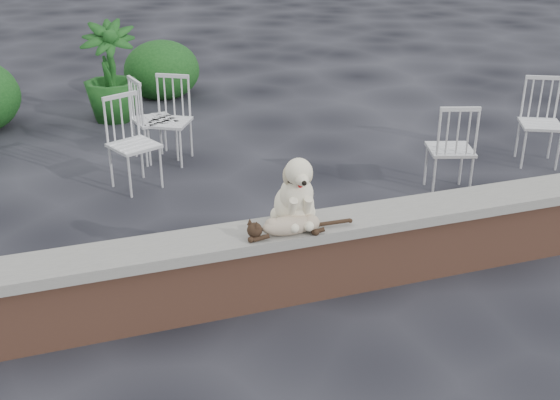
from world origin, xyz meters
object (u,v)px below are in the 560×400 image
object	(u,v)px
chair_d	(541,123)
chair_e	(154,119)
chair_a	(134,144)
chair_b	(169,121)
dog	(294,188)
chair_c	(450,148)
cat	(291,224)
potted_plant_b	(110,72)

from	to	relation	value
chair_d	chair_e	bearing A→B (deg)	-174.64
chair_d	chair_a	bearing A→B (deg)	-163.77
chair_b	chair_a	size ratio (longest dim) A/B	1.00
chair_d	chair_b	bearing A→B (deg)	-173.75
dog	chair_a	xyz separation A→B (m)	(-0.83, 2.39, -0.39)
chair_c	chair_a	xyz separation A→B (m)	(-2.93, 1.12, 0.00)
cat	chair_d	xyz separation A→B (m)	(3.52, 1.79, -0.19)
dog	chair_d	xyz separation A→B (m)	(3.44, 1.64, -0.39)
chair_e	chair_c	bearing A→B (deg)	-136.90
chair_c	potted_plant_b	xyz separation A→B (m)	(-2.89, 3.49, 0.17)
chair_b	chair_d	size ratio (longest dim) A/B	1.00
cat	chair_b	bearing A→B (deg)	100.51
chair_e	chair_a	bearing A→B (deg)	145.40
chair_c	chair_a	bearing A→B (deg)	-3.22
dog	potted_plant_b	bearing A→B (deg)	104.90
cat	chair_a	distance (m)	2.65
potted_plant_b	chair_e	bearing A→B (deg)	-79.88
cat	chair_b	size ratio (longest dim) A/B	0.98
chair_b	potted_plant_b	distance (m)	1.80
dog	chair_b	bearing A→B (deg)	102.26
chair_b	chair_a	distance (m)	0.79
chair_e	chair_a	size ratio (longest dim) A/B	1.00
potted_plant_b	dog	bearing A→B (deg)	-80.53
chair_e	cat	bearing A→B (deg)	176.15
chair_d	chair_a	xyz separation A→B (m)	(-4.28, 0.75, 0.00)
dog	cat	world-z (taller)	dog
cat	chair_c	distance (m)	2.61
cat	chair_d	world-z (taller)	chair_d
cat	chair_e	bearing A→B (deg)	102.80
chair_d	chair_c	bearing A→B (deg)	-138.69
cat	chair_c	bearing A→B (deg)	38.63
chair_c	potted_plant_b	world-z (taller)	potted_plant_b
chair_a	cat	bearing A→B (deg)	-96.92
cat	chair_c	size ratio (longest dim) A/B	0.98
cat	chair_e	size ratio (longest dim) A/B	0.98
dog	chair_c	distance (m)	2.48
dog	chair_d	bearing A→B (deg)	30.86
cat	chair_a	world-z (taller)	chair_a
chair_e	chair_d	bearing A→B (deg)	-122.04
cat	potted_plant_b	xyz separation A→B (m)	(-0.71, 4.91, -0.02)
chair_a	potted_plant_b	xyz separation A→B (m)	(0.04, 2.37, 0.17)
dog	chair_a	distance (m)	2.56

